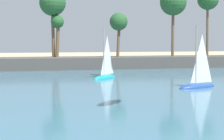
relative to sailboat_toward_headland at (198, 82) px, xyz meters
The scene contains 4 objects.
sea 23.78m from the sailboat_toward_headland, 118.35° to the left, with size 220.00×86.45×0.06m, color teal.
palm_headland 25.37m from the sailboat_toward_headland, 106.80° to the left, with size 106.59×6.29×12.56m.
sailboat_toward_headland is the anchor object (origin of this frame).
sailboat_far_left 11.79m from the sailboat_toward_headland, 124.33° to the left, with size 3.82×3.83×6.04m.
Camera 1 is at (-3.41, 1.97, 4.37)m, focal length 58.27 mm.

